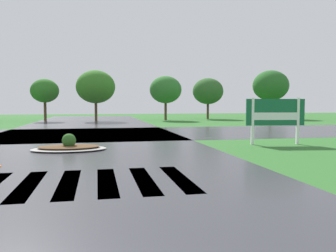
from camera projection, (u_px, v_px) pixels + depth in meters
The scene contains 6 objects.
asphalt_roadway at pixel (78, 156), 12.38m from camera, with size 11.01×80.00×0.01m, color #35353A.
asphalt_cross_road at pixel (86, 134), 21.40m from camera, with size 90.00×9.91×0.01m, color #35353A.
crosswalk_stripes at pixel (68, 183), 8.20m from camera, with size 5.85×3.19×0.01m.
estate_billboard at pixel (275, 114), 15.90m from camera, with size 2.71×0.47×2.15m.
median_island at pixel (69, 147), 13.95m from camera, with size 2.97×1.87×0.68m.
background_treeline at pixel (133, 86), 39.05m from camera, with size 38.42×6.72×6.30m.
Camera 1 is at (0.69, -2.68, 1.89)m, focal length 36.98 mm.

